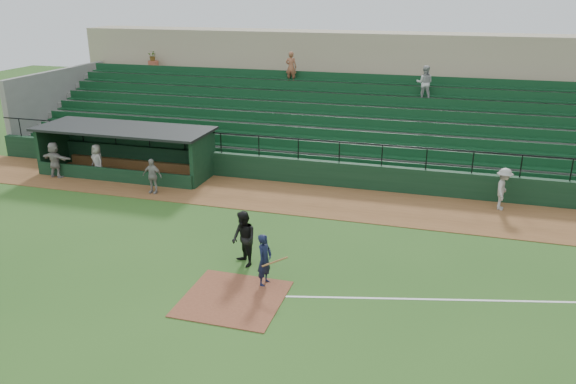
# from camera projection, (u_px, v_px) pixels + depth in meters

# --- Properties ---
(ground) EXTENTS (90.00, 90.00, 0.00)m
(ground) POSITION_uv_depth(u_px,v_px,m) (244.00, 283.00, 18.08)
(ground) COLOR #274E19
(ground) RESTS_ON ground
(warning_track) EXTENTS (40.00, 4.00, 0.03)m
(warning_track) POSITION_uv_depth(u_px,v_px,m) (307.00, 199.00, 25.30)
(warning_track) COLOR brown
(warning_track) RESTS_ON ground
(home_plate_dirt) EXTENTS (3.00, 3.00, 0.03)m
(home_plate_dirt) POSITION_uv_depth(u_px,v_px,m) (233.00, 298.00, 17.17)
(home_plate_dirt) COLOR brown
(home_plate_dirt) RESTS_ON ground
(foul_line) EXTENTS (17.49, 4.44, 0.01)m
(foul_line) POSITION_uv_depth(u_px,v_px,m) (506.00, 301.00, 17.05)
(foul_line) COLOR white
(foul_line) RESTS_ON ground
(stadium_structure) EXTENTS (38.00, 13.08, 6.40)m
(stadium_structure) POSITION_uv_depth(u_px,v_px,m) (344.00, 112.00, 32.17)
(stadium_structure) COLOR black
(stadium_structure) RESTS_ON ground
(dugout) EXTENTS (8.90, 3.20, 2.42)m
(dugout) POSITION_uv_depth(u_px,v_px,m) (130.00, 146.00, 28.83)
(dugout) COLOR black
(dugout) RESTS_ON ground
(batter_at_plate) EXTENTS (1.06, 0.72, 1.73)m
(batter_at_plate) POSITION_uv_depth(u_px,v_px,m) (265.00, 260.00, 17.74)
(batter_at_plate) COLOR black
(batter_at_plate) RESTS_ON ground
(umpire) EXTENTS (1.18, 1.18, 1.93)m
(umpire) POSITION_uv_depth(u_px,v_px,m) (244.00, 239.00, 19.00)
(umpire) COLOR black
(umpire) RESTS_ON ground
(runner) EXTENTS (0.87, 1.28, 1.82)m
(runner) POSITION_uv_depth(u_px,v_px,m) (503.00, 189.00, 23.83)
(runner) COLOR #9D9993
(runner) RESTS_ON warning_track
(dugout_player_a) EXTENTS (0.96, 0.40, 1.63)m
(dugout_player_a) POSITION_uv_depth(u_px,v_px,m) (152.00, 176.00, 25.83)
(dugout_player_a) COLOR gray
(dugout_player_a) RESTS_ON warning_track
(dugout_player_b) EXTENTS (0.99, 0.86, 1.70)m
(dugout_player_b) POSITION_uv_depth(u_px,v_px,m) (98.00, 161.00, 27.97)
(dugout_player_b) COLOR #A49E9A
(dugout_player_b) RESTS_ON warning_track
(dugout_player_c) EXTENTS (1.70, 0.66, 1.80)m
(dugout_player_c) POSITION_uv_depth(u_px,v_px,m) (55.00, 160.00, 27.98)
(dugout_player_c) COLOR #9B9591
(dugout_player_c) RESTS_ON warning_track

